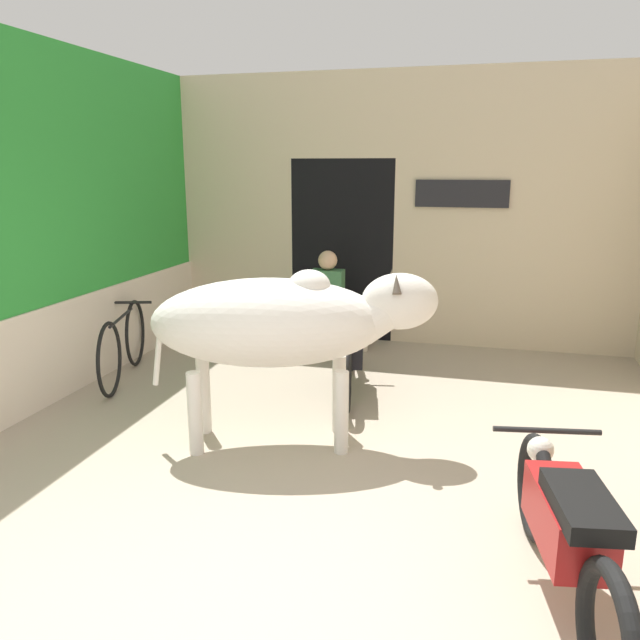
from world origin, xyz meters
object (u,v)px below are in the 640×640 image
at_px(motorcycle_far, 349,351).
at_px(cow, 284,322).
at_px(motorcycle_near, 566,529).
at_px(shopkeeper_seated, 327,299).
at_px(plastic_stool, 358,330).
at_px(bicycle, 123,344).

bearing_deg(motorcycle_far, cow, -100.20).
bearing_deg(motorcycle_far, motorcycle_near, -58.57).
bearing_deg(shopkeeper_seated, cow, -83.31).
bearing_deg(motorcycle_near, shopkeeper_seated, 119.24).
distance_m(motorcycle_near, shopkeeper_seated, 4.53).
relative_size(motorcycle_near, plastic_stool, 3.89).
distance_m(shopkeeper_seated, plastic_stool, 0.56).
height_order(motorcycle_near, plastic_stool, motorcycle_near).
distance_m(motorcycle_near, plastic_stool, 4.54).
distance_m(cow, shopkeeper_seated, 2.52).
distance_m(motorcycle_near, bicycle, 4.72).
xyz_separation_m(motorcycle_near, motorcycle_far, (-1.69, 2.76, -0.02)).
height_order(cow, plastic_stool, cow).
xyz_separation_m(motorcycle_far, bicycle, (-2.31, -0.26, -0.03)).
relative_size(bicycle, shopkeeper_seated, 1.36).
bearing_deg(bicycle, plastic_stool, 37.40).
relative_size(cow, plastic_stool, 4.80).
height_order(motorcycle_far, plastic_stool, motorcycle_far).
bearing_deg(bicycle, cow, -26.30).
bearing_deg(plastic_stool, shopkeeper_seated, -152.68).
distance_m(motorcycle_far, plastic_stool, 1.39).
bearing_deg(bicycle, motorcycle_near, -31.99).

